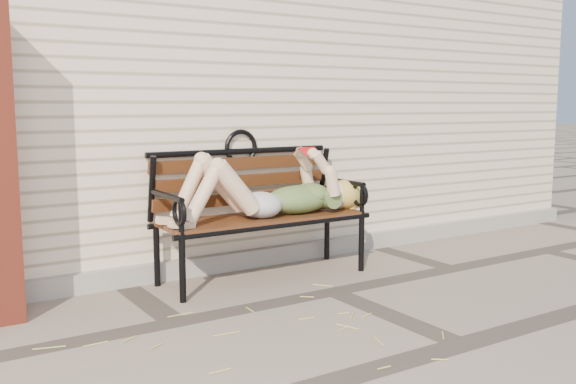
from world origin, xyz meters
TOP-DOWN VIEW (x-y plane):
  - ground at (0.00, 0.00)m, footprint 80.00×80.00m
  - house_wall at (0.00, 3.00)m, footprint 8.00×4.00m
  - foundation_strip at (0.00, 0.97)m, footprint 8.00×0.10m
  - garden_bench at (-0.24, 0.72)m, footprint 1.82×0.72m
  - reading_woman at (-0.23, 0.58)m, footprint 1.71×0.39m
  - straw_scatter at (-1.52, -0.62)m, footprint 2.94×1.76m

SIDE VIEW (x-z plane):
  - ground at x=0.00m, z-range 0.00..0.00m
  - straw_scatter at x=-1.52m, z-range 0.00..0.01m
  - foundation_strip at x=0.00m, z-range 0.00..0.15m
  - garden_bench at x=-0.24m, z-range 0.07..1.25m
  - reading_woman at x=-0.23m, z-range 0.43..0.97m
  - house_wall at x=0.00m, z-range 0.00..3.00m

